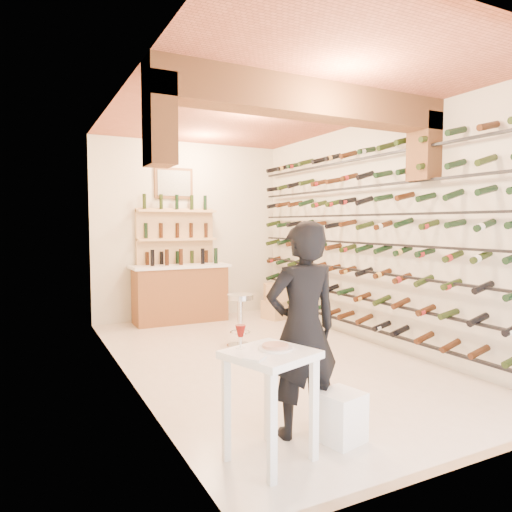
{
  "coord_description": "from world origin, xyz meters",
  "views": [
    {
      "loc": [
        -2.77,
        -5.18,
        1.73
      ],
      "look_at": [
        0.0,
        0.3,
        1.3
      ],
      "focal_mm": 32.65,
      "sensor_mm": 36.0,
      "label": 1
    }
  ],
  "objects": [
    {
      "name": "ground",
      "position": [
        0.0,
        0.0,
        0.0
      ],
      "size": [
        6.0,
        6.0,
        0.0
      ],
      "primitive_type": "plane",
      "color": "beige",
      "rests_on": "ground"
    },
    {
      "name": "back_counter",
      "position": [
        -0.3,
        2.65,
        0.53
      ],
      "size": [
        1.7,
        0.62,
        1.29
      ],
      "color": "brown",
      "rests_on": "ground"
    },
    {
      "name": "chrome_barstool",
      "position": [
        -0.07,
        0.65,
        0.43
      ],
      "size": [
        0.38,
        0.38,
        0.74
      ],
      "rotation": [
        0.0,
        0.0,
        0.36
      ],
      "color": "silver",
      "rests_on": "ground"
    },
    {
      "name": "person",
      "position": [
        -0.76,
        -2.04,
        0.87
      ],
      "size": [
        0.67,
        0.46,
        1.75
      ],
      "primitive_type": "imported",
      "rotation": [
        0.0,
        0.0,
        3.07
      ],
      "color": "black",
      "rests_on": "ground"
    },
    {
      "name": "crate_lower",
      "position": [
        1.4,
        2.14,
        0.17
      ],
      "size": [
        0.63,
        0.51,
        0.33
      ],
      "primitive_type": "cube",
      "rotation": [
        0.0,
        0.0,
        0.24
      ],
      "color": "tan",
      "rests_on": "ground"
    },
    {
      "name": "wine_rack",
      "position": [
        1.53,
        0.0,
        1.55
      ],
      "size": [
        0.32,
        5.7,
        2.56
      ],
      "color": "black",
      "rests_on": "ground"
    },
    {
      "name": "tasting_table",
      "position": [
        -1.2,
        -2.28,
        0.67
      ],
      "size": [
        0.71,
        0.71,
        0.98
      ],
      "rotation": [
        0.0,
        0.0,
        0.33
      ],
      "color": "white",
      "rests_on": "ground"
    },
    {
      "name": "crate_upper",
      "position": [
        1.4,
        2.14,
        0.48
      ],
      "size": [
        0.61,
        0.52,
        0.3
      ],
      "primitive_type": "cube",
      "rotation": [
        0.0,
        0.0,
        -0.35
      ],
      "color": "tan",
      "rests_on": "crate_lower"
    },
    {
      "name": "back_shelving",
      "position": [
        -0.3,
        2.89,
        1.17
      ],
      "size": [
        1.4,
        0.31,
        2.73
      ],
      "color": "tan",
      "rests_on": "ground"
    },
    {
      "name": "room_shell",
      "position": [
        0.0,
        -0.26,
        2.25
      ],
      "size": [
        3.52,
        6.02,
        3.21
      ],
      "color": "beige",
      "rests_on": "ground"
    },
    {
      "name": "white_stool",
      "position": [
        -0.55,
        -2.28,
        0.2
      ],
      "size": [
        0.38,
        0.38,
        0.39
      ],
      "primitive_type": "cube",
      "rotation": [
        0.0,
        0.0,
        0.23
      ],
      "color": "white",
      "rests_on": "ground"
    }
  ]
}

